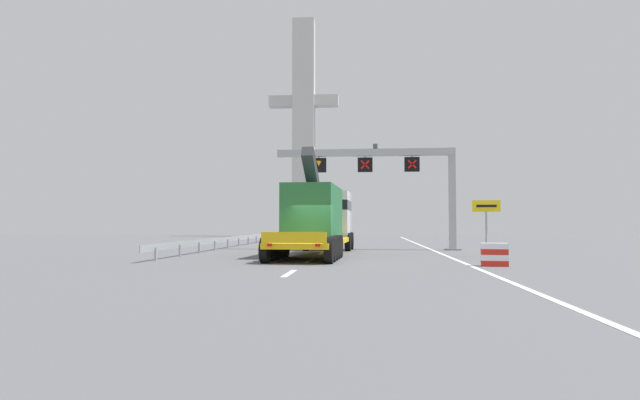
# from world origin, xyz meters

# --- Properties ---
(ground) EXTENTS (112.00, 112.00, 0.00)m
(ground) POSITION_xyz_m (0.00, 0.00, 0.00)
(ground) COLOR #5B5B60
(lane_markings) EXTENTS (0.20, 46.73, 0.01)m
(lane_markings) POSITION_xyz_m (-0.41, 16.06, 0.01)
(lane_markings) COLOR silver
(lane_markings) RESTS_ON ground
(edge_line_right) EXTENTS (0.20, 63.00, 0.01)m
(edge_line_right) POSITION_xyz_m (6.20, 12.00, 0.01)
(edge_line_right) COLOR silver
(edge_line_right) RESTS_ON ground
(overhead_lane_gantry) EXTENTS (11.56, 0.90, 6.73)m
(overhead_lane_gantry) POSITION_xyz_m (3.50, 10.71, 5.20)
(overhead_lane_gantry) COLOR #9EA0A5
(overhead_lane_gantry) RESTS_ON ground
(heavy_haul_truck_yellow) EXTENTS (3.55, 14.15, 5.30)m
(heavy_haul_truck_yellow) POSITION_xyz_m (-0.43, 5.92, 1.99)
(heavy_haul_truck_yellow) COLOR yellow
(heavy_haul_truck_yellow) RESTS_ON ground
(exit_sign_yellow) EXTENTS (1.37, 0.15, 2.81)m
(exit_sign_yellow) POSITION_xyz_m (8.04, 3.58, 2.12)
(exit_sign_yellow) COLOR #9EA0A5
(exit_sign_yellow) RESTS_ON ground
(crash_barrier_striped) EXTENTS (1.06, 0.63, 0.90)m
(crash_barrier_striped) POSITION_xyz_m (7.10, -2.22, 0.45)
(crash_barrier_striped) COLOR red
(crash_barrier_striped) RESTS_ON ground
(guardrail_left) EXTENTS (0.13, 37.40, 0.76)m
(guardrail_left) POSITION_xyz_m (-7.28, 16.70, 0.56)
(guardrail_left) COLOR #999EA3
(guardrail_left) RESTS_ON ground
(bridge_pylon_distant) EXTENTS (9.00, 2.00, 28.24)m
(bridge_pylon_distant) POSITION_xyz_m (-6.06, 45.31, 14.50)
(bridge_pylon_distant) COLOR #B7B7B2
(bridge_pylon_distant) RESTS_ON ground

